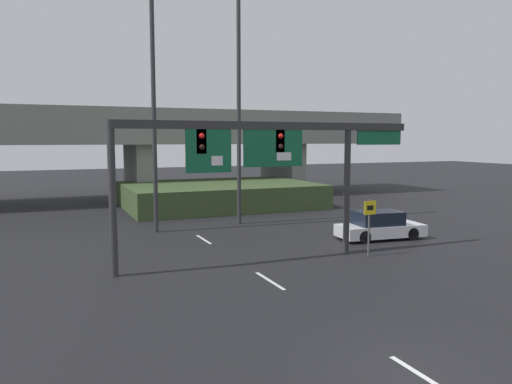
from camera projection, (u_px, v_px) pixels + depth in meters
ground_plane at (409, 368)px, 11.13m from camera, size 160.00×160.00×0.00m
lane_markings at (204, 239)px, 25.32m from camera, size 0.14×34.61×0.01m
signal_gantry at (261, 151)px, 20.35m from camera, size 13.19×0.44×5.78m
speed_limit_sign at (369, 219)px, 21.52m from camera, size 0.60×0.11×2.49m
highway_light_pole_near at (153, 91)px, 26.52m from camera, size 0.70×0.36×14.48m
highway_light_pole_far at (239, 77)px, 29.08m from camera, size 0.70×0.36×16.64m
overpass_bridge at (138, 138)px, 41.66m from camera, size 47.64×8.67×7.47m
grass_embankment at (219, 195)px, 37.79m from camera, size 13.98×9.80×1.74m
parked_sedan_near_right at (379, 226)px, 25.39m from camera, size 4.55×2.20×1.44m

